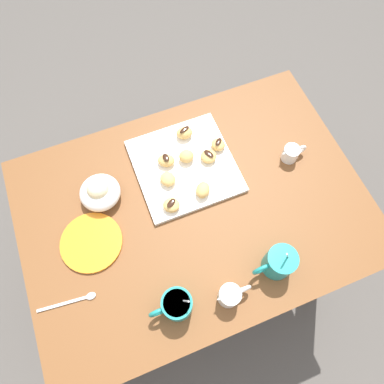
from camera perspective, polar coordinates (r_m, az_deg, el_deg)
The scene contains 23 objects.
ground_plane at distance 1.78m, azimuth 0.24°, elevation -10.92°, with size 8.00×8.00×0.00m, color #514C47.
dining_table at distance 1.20m, azimuth 0.35°, elevation -4.79°, with size 1.07×0.76×0.73m.
pastry_plate_square at distance 1.13m, azimuth -1.23°, elevation 4.34°, with size 0.31×0.31×0.02m, color white.
coffee_mug_teal_left at distance 1.00m, azimuth 14.12°, elevation -11.19°, with size 0.13×0.08×0.15m.
coffee_mug_teal_right at distance 0.96m, azimuth -2.60°, elevation -18.09°, with size 0.12×0.08×0.14m.
cream_pitcher_white at distance 0.98m, azimuth 6.30°, elevation -16.56°, with size 0.10×0.06×0.07m.
ice_cream_bowl at distance 1.09m, azimuth -14.99°, elevation 0.04°, with size 0.13×0.13×0.09m.
chocolate_sauce_pitcher at distance 1.17m, azimuth 16.03°, elevation 6.21°, with size 0.09×0.05×0.06m.
saucer_orange_left at distance 1.08m, azimuth -16.26°, elevation -7.98°, with size 0.19×0.19×0.01m, color orange.
loose_spoon_near_saucer at distance 1.06m, azimuth -18.92°, elevation -16.62°, with size 0.16×0.03×0.01m.
beignet_0 at distance 1.16m, azimuth -1.25°, elevation 9.72°, with size 0.05×0.04×0.04m, color #E5B260.
chocolate_drizzle_0 at distance 1.15m, azimuth -1.27°, elevation 10.27°, with size 0.04×0.02×0.01m, color black.
beignet_1 at distance 1.11m, azimuth -4.28°, elevation 5.20°, with size 0.04×0.05×0.03m, color #E5B260.
chocolate_drizzle_1 at distance 1.10m, azimuth -4.35°, elevation 5.68°, with size 0.03×0.02×0.01m, color black.
beignet_2 at distance 1.14m, azimuth 4.33°, elevation 7.81°, with size 0.04×0.05×0.03m, color #E5B260.
chocolate_drizzle_2 at distance 1.13m, azimuth 4.40°, elevation 8.28°, with size 0.03×0.02×0.01m, color black.
beignet_3 at distance 1.12m, azimuth 2.75°, elevation 5.91°, with size 0.05×0.05×0.03m, color #E5B260.
chocolate_drizzle_3 at distance 1.11m, azimuth 2.79°, elevation 6.33°, with size 0.04×0.02×0.01m, color black.
beignet_4 at distance 1.05m, azimuth -3.41°, elevation -2.18°, with size 0.05×0.05×0.03m, color #E5B260.
chocolate_drizzle_4 at distance 1.03m, azimuth -3.47°, elevation -1.83°, with size 0.03×0.02×0.01m, color black.
beignet_5 at distance 1.06m, azimuth 1.82°, elevation 0.35°, with size 0.04×0.05×0.04m, color #E5B260.
beignet_6 at distance 1.08m, azimuth -4.01°, elevation 2.13°, with size 0.05×0.05×0.03m, color #E5B260.
beignet_7 at distance 1.11m, azimuth -0.92°, elevation 5.92°, with size 0.04×0.05×0.04m, color #E5B260.
Camera 1 is at (0.15, 0.35, 1.73)m, focal length 32.33 mm.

